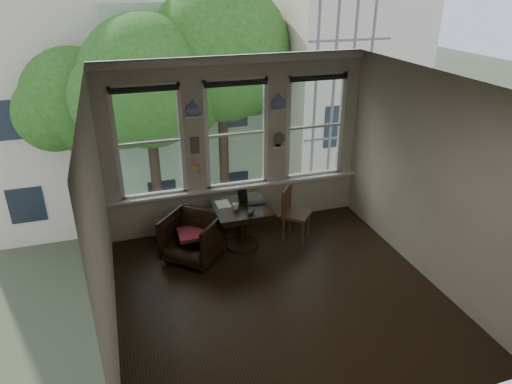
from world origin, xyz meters
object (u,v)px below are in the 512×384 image
object	(u,v)px
table	(242,227)
armchair_left	(193,237)
side_chair_right	(297,214)
mug	(235,206)
laptop	(256,204)

from	to	relation	value
table	armchair_left	world-z (taller)	armchair_left
side_chair_right	mug	bearing A→B (deg)	132.04
armchair_left	side_chair_right	distance (m)	1.81
mug	armchair_left	bearing A→B (deg)	-176.32
armchair_left	mug	bearing A→B (deg)	43.88
side_chair_right	table	bearing A→B (deg)	128.63
side_chair_right	laptop	xyz separation A→B (m)	(-0.73, -0.00, 0.30)
laptop	side_chair_right	bearing A→B (deg)	0.92
armchair_left	laptop	distance (m)	1.15
table	mug	xyz separation A→B (m)	(-0.11, -0.06, 0.42)
side_chair_right	laptop	world-z (taller)	side_chair_right
laptop	mug	world-z (taller)	mug
table	side_chair_right	xyz separation A→B (m)	(0.97, -0.02, 0.09)
table	armchair_left	distance (m)	0.84
mug	table	bearing A→B (deg)	28.63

